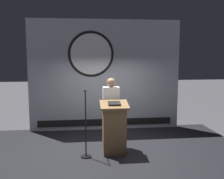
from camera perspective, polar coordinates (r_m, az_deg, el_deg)
name	(u,v)px	position (r m, az deg, el deg)	size (l,w,h in m)	color
ground_plane	(113,161)	(6.77, 0.17, -14.95)	(40.00, 40.00, 0.00)	#4C4C51
stage_platform	(113,155)	(6.71, 0.17, -13.77)	(6.40, 4.00, 0.30)	black
banner_display	(105,75)	(8.11, -1.52, 3.07)	(4.53, 0.12, 3.30)	#B2B7C1
podium	(114,128)	(6.23, 0.44, -8.21)	(0.64, 0.50, 1.22)	olive
speaker_person	(111,112)	(6.63, -0.20, -4.76)	(0.40, 0.26, 1.71)	black
microphone_stand	(86,133)	(6.11, -5.57, -9.21)	(0.24, 0.55, 1.50)	black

